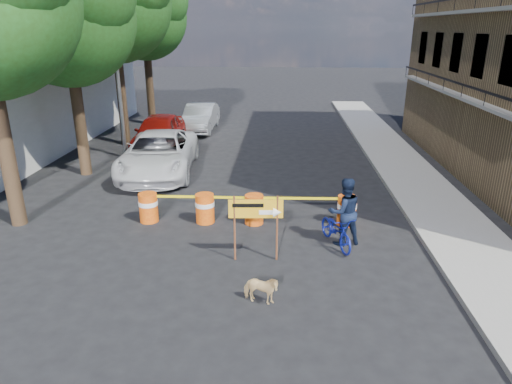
# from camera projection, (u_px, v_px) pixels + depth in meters

# --- Properties ---
(ground) EXTENTS (120.00, 120.00, 0.00)m
(ground) POSITION_uv_depth(u_px,v_px,m) (237.00, 261.00, 11.60)
(ground) COLOR black
(ground) RESTS_ON ground
(sidewalk_east) EXTENTS (2.40, 40.00, 0.15)m
(sidewalk_east) POSITION_uv_depth(u_px,v_px,m) (419.00, 186.00, 16.88)
(sidewalk_east) COLOR gray
(sidewalk_east) RESTS_ON ground
(tree_mid_a) EXTENTS (5.25, 5.00, 8.68)m
(tree_mid_a) POSITION_uv_depth(u_px,v_px,m) (67.00, 16.00, 16.48)
(tree_mid_a) COLOR #332316
(tree_mid_a) RESTS_ON ground
(tree_mid_b) EXTENTS (5.67, 5.40, 9.62)m
(tree_mid_b) POSITION_uv_depth(u_px,v_px,m) (114.00, 2.00, 20.93)
(tree_mid_b) COLOR #332316
(tree_mid_b) RESTS_ON ground
(tree_far) EXTENTS (5.04, 4.80, 8.84)m
(tree_far) POSITION_uv_depth(u_px,v_px,m) (145.00, 16.00, 25.79)
(tree_far) COLOR #332316
(tree_far) RESTS_ON ground
(streetlamp) EXTENTS (1.25, 0.18, 8.00)m
(streetlamp) POSITION_uv_depth(u_px,v_px,m) (117.00, 58.00, 19.33)
(streetlamp) COLOR gray
(streetlamp) RESTS_ON ground
(barrel_far_left) EXTENTS (0.58, 0.58, 0.90)m
(barrel_far_left) POSITION_uv_depth(u_px,v_px,m) (148.00, 207.00, 13.85)
(barrel_far_left) COLOR red
(barrel_far_left) RESTS_ON ground
(barrel_mid_left) EXTENTS (0.58, 0.58, 0.90)m
(barrel_mid_left) POSITION_uv_depth(u_px,v_px,m) (205.00, 208.00, 13.78)
(barrel_mid_left) COLOR red
(barrel_mid_left) RESTS_ON ground
(barrel_mid_right) EXTENTS (0.58, 0.58, 0.90)m
(barrel_mid_right) POSITION_uv_depth(u_px,v_px,m) (254.00, 209.00, 13.71)
(barrel_mid_right) COLOR red
(barrel_mid_right) RESTS_ON ground
(barrel_far_right) EXTENTS (0.58, 0.58, 0.90)m
(barrel_far_right) POSITION_uv_depth(u_px,v_px,m) (347.00, 210.00, 13.64)
(barrel_far_right) COLOR red
(barrel_far_right) RESTS_ON ground
(detour_sign) EXTENTS (1.35, 0.26, 1.74)m
(detour_sign) POSITION_uv_depth(u_px,v_px,m) (262.00, 214.00, 11.26)
(detour_sign) COLOR #592D19
(detour_sign) RESTS_ON ground
(pedestrian) EXTENTS (1.09, 0.96, 1.89)m
(pedestrian) POSITION_uv_depth(u_px,v_px,m) (344.00, 212.00, 12.25)
(pedestrian) COLOR black
(pedestrian) RESTS_ON ground
(bicycle) EXTENTS (0.88, 1.06, 1.73)m
(bicycle) POSITION_uv_depth(u_px,v_px,m) (337.00, 216.00, 12.17)
(bicycle) COLOR #1320A2
(bicycle) RESTS_ON ground
(dog) EXTENTS (0.87, 0.54, 0.68)m
(dog) POSITION_uv_depth(u_px,v_px,m) (261.00, 290.00, 9.72)
(dog) COLOR #E8C484
(dog) RESTS_ON ground
(suv_white) EXTENTS (3.21, 6.09, 1.63)m
(suv_white) POSITION_uv_depth(u_px,v_px,m) (159.00, 154.00, 18.33)
(suv_white) COLOR silver
(suv_white) RESTS_ON ground
(sedan_red) EXTENTS (2.13, 5.03, 1.70)m
(sedan_red) POSITION_uv_depth(u_px,v_px,m) (159.00, 132.00, 21.91)
(sedan_red) COLOR maroon
(sedan_red) RESTS_ON ground
(sedan_silver) EXTENTS (1.66, 4.59, 1.51)m
(sedan_silver) POSITION_uv_depth(u_px,v_px,m) (200.00, 117.00, 26.07)
(sedan_silver) COLOR silver
(sedan_silver) RESTS_ON ground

